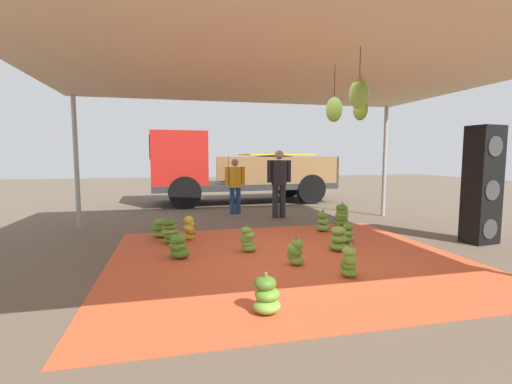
# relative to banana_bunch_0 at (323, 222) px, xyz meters

# --- Properties ---
(ground_plane) EXTENTS (40.00, 40.00, 0.00)m
(ground_plane) POSITION_rel_banana_bunch_0_xyz_m (-1.37, 1.23, -0.20)
(ground_plane) COLOR brown
(tarp_orange) EXTENTS (5.46, 4.85, 0.01)m
(tarp_orange) POSITION_rel_banana_bunch_0_xyz_m (-1.37, -1.77, -0.20)
(tarp_orange) COLOR #D1512D
(tarp_orange) RESTS_ON ground
(tent_canopy) EXTENTS (8.00, 7.00, 2.99)m
(tent_canopy) POSITION_rel_banana_bunch_0_xyz_m (-1.35, -1.86, 2.69)
(tent_canopy) COLOR #9EA0A5
(tent_canopy) RESTS_ON ground
(banana_bunch_0) EXTENTS (0.36, 0.37, 0.47)m
(banana_bunch_0) POSITION_rel_banana_bunch_0_xyz_m (0.00, 0.00, 0.00)
(banana_bunch_0) COLOR #6B9E38
(banana_bunch_0) RESTS_ON tarp_orange
(banana_bunch_1) EXTENTS (0.42, 0.39, 0.52)m
(banana_bunch_1) POSITION_rel_banana_bunch_0_xyz_m (-3.17, -0.38, 0.02)
(banana_bunch_1) COLOR #477523
(banana_bunch_1) RESTS_ON tarp_orange
(banana_bunch_2) EXTENTS (0.31, 0.29, 0.50)m
(banana_bunch_2) POSITION_rel_banana_bunch_0_xyz_m (-2.82, -0.17, 0.02)
(banana_bunch_2) COLOR gold
(banana_bunch_2) RESTS_ON tarp_orange
(banana_bunch_3) EXTENTS (0.34, 0.34, 0.41)m
(banana_bunch_3) POSITION_rel_banana_bunch_0_xyz_m (0.03, -1.06, -0.03)
(banana_bunch_3) COLOR #518428
(banana_bunch_3) RESTS_ON tarp_orange
(banana_bunch_4) EXTENTS (0.48, 0.47, 0.43)m
(banana_bunch_4) POSITION_rel_banana_bunch_0_xyz_m (-3.37, 0.21, -0.02)
(banana_bunch_4) COLOR #6B9E38
(banana_bunch_4) RESTS_ON tarp_orange
(banana_bunch_5) EXTENTS (0.40, 0.40, 0.42)m
(banana_bunch_5) POSITION_rel_banana_bunch_0_xyz_m (-2.20, -3.59, -0.02)
(banana_bunch_5) COLOR #75A83D
(banana_bunch_5) RESTS_ON tarp_orange
(banana_bunch_6) EXTENTS (0.31, 0.31, 0.43)m
(banana_bunch_6) POSITION_rel_banana_bunch_0_xyz_m (-1.37, -2.13, -0.01)
(banana_bunch_6) COLOR #6B9E38
(banana_bunch_6) RESTS_ON tarp_orange
(banana_bunch_7) EXTENTS (0.41, 0.41, 0.55)m
(banana_bunch_7) POSITION_rel_banana_bunch_0_xyz_m (0.64, 0.40, 0.05)
(banana_bunch_7) COLOR #518428
(banana_bunch_7) RESTS_ON tarp_orange
(banana_bunch_8) EXTENTS (0.36, 0.36, 0.47)m
(banana_bunch_8) POSITION_rel_banana_bunch_0_xyz_m (-0.39, -1.54, -0.00)
(banana_bunch_8) COLOR #60932D
(banana_bunch_8) RESTS_ON tarp_orange
(banana_bunch_9) EXTENTS (0.43, 0.43, 0.42)m
(banana_bunch_9) POSITION_rel_banana_bunch_0_xyz_m (-3.04, -1.38, -0.01)
(banana_bunch_9) COLOR #477523
(banana_bunch_9) RESTS_ON tarp_orange
(banana_bunch_10) EXTENTS (0.30, 0.31, 0.46)m
(banana_bunch_10) POSITION_rel_banana_bunch_0_xyz_m (-0.85, -2.79, -0.00)
(banana_bunch_10) COLOR #60932D
(banana_bunch_10) RESTS_ON tarp_orange
(banana_bunch_11) EXTENTS (0.36, 0.34, 0.48)m
(banana_bunch_11) POSITION_rel_banana_bunch_0_xyz_m (-1.90, -1.25, 0.00)
(banana_bunch_11) COLOR #6B9E38
(banana_bunch_11) RESTS_ON tarp_orange
(cargo_truck_main) EXTENTS (6.34, 2.67, 2.40)m
(cargo_truck_main) POSITION_rel_banana_bunch_0_xyz_m (-1.02, 5.26, 0.97)
(cargo_truck_main) COLOR #2D2D2D
(cargo_truck_main) RESTS_ON ground
(worker_0) EXTENTS (0.65, 0.40, 1.77)m
(worker_0) POSITION_rel_banana_bunch_0_xyz_m (-0.40, 1.90, 0.83)
(worker_0) COLOR #26262D
(worker_0) RESTS_ON ground
(worker_1) EXTENTS (0.56, 0.35, 1.54)m
(worker_1) POSITION_rel_banana_bunch_0_xyz_m (-1.42, 2.78, 0.70)
(worker_1) COLOR navy
(worker_1) RESTS_ON ground
(speaker_stack) EXTENTS (0.62, 0.51, 2.16)m
(speaker_stack) POSITION_rel_banana_bunch_0_xyz_m (2.44, -1.59, 0.88)
(speaker_stack) COLOR black
(speaker_stack) RESTS_ON ground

